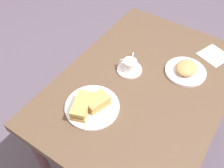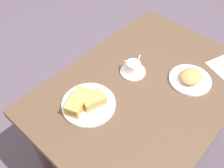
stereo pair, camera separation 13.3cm
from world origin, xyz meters
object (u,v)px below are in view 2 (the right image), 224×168
(sandwich_back, at_px, (78,102))
(coffee_cup, at_px, (133,67))
(napkin, at_px, (224,67))
(spoon, at_px, (137,62))
(coffee_saucer, at_px, (133,72))
(sandwich_front, at_px, (94,100))
(side_plate, at_px, (190,80))
(sandwich_plate, at_px, (89,104))
(dining_table, at_px, (144,95))

(sandwich_back, distance_m, coffee_cup, 0.38)
(coffee_cup, distance_m, napkin, 0.53)
(spoon, height_order, napkin, spoon)
(sandwich_back, xyz_separation_m, napkin, (-0.76, 0.41, -0.04))
(sandwich_back, bearing_deg, coffee_saucer, 173.08)
(sandwich_back, bearing_deg, sandwich_front, 145.85)
(spoon, xyz_separation_m, side_plate, (-0.09, 0.30, -0.01))
(coffee_cup, height_order, side_plate, coffee_cup)
(sandwich_back, relative_size, spoon, 1.72)
(coffee_saucer, bearing_deg, napkin, 136.96)
(side_plate, bearing_deg, spoon, -72.77)
(coffee_saucer, height_order, side_plate, side_plate)
(sandwich_front, distance_m, side_plate, 0.55)
(napkin, bearing_deg, sandwich_plate, -28.04)
(coffee_saucer, bearing_deg, dining_table, 71.64)
(dining_table, bearing_deg, napkin, 150.10)
(dining_table, distance_m, coffee_cup, 0.17)
(dining_table, height_order, coffee_cup, coffee_cup)
(napkin, bearing_deg, spoon, -50.59)
(coffee_saucer, bearing_deg, coffee_cup, -85.85)
(sandwich_plate, bearing_deg, sandwich_front, 137.36)
(sandwich_plate, xyz_separation_m, sandwich_back, (0.05, -0.03, 0.04))
(sandwich_front, bearing_deg, sandwich_plate, -42.64)
(spoon, relative_size, side_plate, 0.42)
(spoon, distance_m, side_plate, 0.31)
(coffee_cup, distance_m, side_plate, 0.32)
(coffee_saucer, xyz_separation_m, side_plate, (-0.16, 0.27, 0.00))
(sandwich_front, xyz_separation_m, side_plate, (-0.47, 0.27, -0.03))
(sandwich_back, height_order, napkin, sandwich_back)
(sandwich_plate, relative_size, sandwich_front, 2.05)
(dining_table, relative_size, sandwich_plate, 4.44)
(spoon, bearing_deg, sandwich_back, -2.44)
(sandwich_plate, relative_size, coffee_cup, 2.60)
(sandwich_plate, relative_size, coffee_saucer, 1.92)
(sandwich_front, height_order, coffee_cup, coffee_cup)
(sandwich_back, xyz_separation_m, coffee_cup, (-0.37, 0.04, -0.00))
(sandwich_front, bearing_deg, napkin, 152.45)
(sandwich_back, distance_m, coffee_saucer, 0.38)
(dining_table, height_order, spoon, spoon)
(coffee_cup, height_order, napkin, coffee_cup)
(coffee_cup, relative_size, napkin, 0.70)
(sandwich_plate, relative_size, sandwich_back, 1.66)
(spoon, relative_size, napkin, 0.64)
(dining_table, relative_size, napkin, 8.11)
(sandwich_front, relative_size, napkin, 0.89)
(sandwich_plate, relative_size, spoon, 2.86)
(dining_table, height_order, sandwich_front, sandwich_front)
(sandwich_front, bearing_deg, coffee_cup, -179.96)
(coffee_saucer, bearing_deg, sandwich_back, -6.92)
(dining_table, relative_size, spoon, 12.68)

